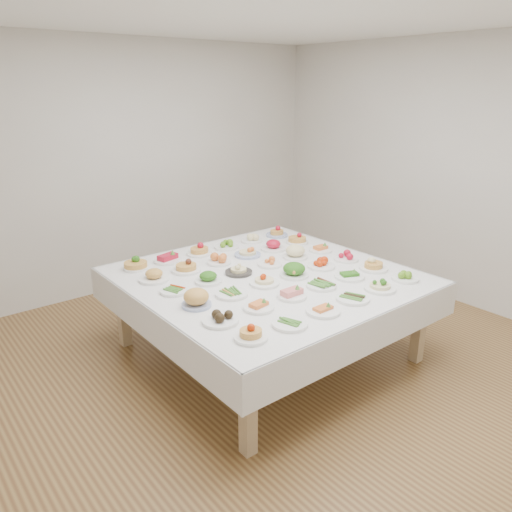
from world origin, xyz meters
TOP-DOWN VIEW (x-y plane):
  - room_envelope at (0.00, 0.00)m, footprint 5.02×5.02m
  - display_table at (0.10, 0.22)m, footprint 2.24×2.24m
  - dish_0 at (-0.72, -0.59)m, footprint 0.22×0.22m
  - dish_1 at (-0.40, -0.61)m, footprint 0.24×0.24m
  - dish_2 at (-0.07, -0.61)m, footprint 0.25×0.25m
  - dish_3 at (0.26, -0.59)m, footprint 0.25×0.25m
  - dish_4 at (0.58, -0.60)m, footprint 0.25×0.25m
  - dish_5 at (0.92, -0.59)m, footprint 0.22×0.22m
  - dish_6 at (-0.74, -0.27)m, footprint 0.25×0.25m
  - dish_7 at (-0.39, -0.27)m, footprint 0.23×0.23m
  - dish_8 at (-0.07, -0.27)m, footprint 0.23×0.23m
  - dish_9 at (0.26, -0.26)m, footprint 0.24×0.24m
  - dish_10 at (0.59, -0.27)m, footprint 0.25×0.25m
  - dish_11 at (0.91, -0.27)m, footprint 0.25×0.25m
  - dish_12 at (-0.72, 0.05)m, footprint 0.22×0.22m
  - dish_13 at (-0.40, 0.05)m, footprint 0.25×0.25m
  - dish_14 at (-0.06, 0.07)m, footprint 0.25×0.25m
  - dish_15 at (0.25, 0.05)m, footprint 0.28×0.28m
  - dish_16 at (0.59, 0.06)m, footprint 0.24×0.24m
  - dish_17 at (0.91, 0.05)m, footprint 0.22×0.22m
  - dish_18 at (-0.72, 0.38)m, footprint 0.22×0.22m
  - dish_19 at (-0.39, 0.39)m, footprint 0.22×0.22m
  - dish_20 at (-0.08, 0.40)m, footprint 0.23×0.23m
  - dish_21 at (0.26, 0.38)m, footprint 0.22×0.22m
  - dish_22 at (0.58, 0.39)m, footprint 0.23×0.23m
  - dish_23 at (0.91, 0.38)m, footprint 0.22×0.22m
  - dish_24 at (-0.72, 0.71)m, footprint 0.25×0.25m
  - dish_25 at (-0.40, 0.72)m, footprint 0.25×0.25m
  - dish_26 at (-0.06, 0.71)m, footprint 0.22×0.22m
  - dish_27 at (0.27, 0.72)m, footprint 0.25×0.25m
  - dish_28 at (0.58, 0.71)m, footprint 0.25×0.25m
  - dish_29 at (0.91, 0.72)m, footprint 0.25×0.24m
  - dish_30 at (-0.72, 1.05)m, footprint 0.21×0.21m
  - dish_31 at (-0.40, 1.05)m, footprint 0.25×0.25m
  - dish_32 at (-0.06, 1.04)m, footprint 0.26×0.25m
  - dish_33 at (0.25, 1.04)m, footprint 0.24×0.24m
  - dish_34 at (0.58, 1.05)m, footprint 0.22×0.22m
  - dish_35 at (0.92, 1.04)m, footprint 0.23×0.23m

SIDE VIEW (x-z plane):
  - display_table at x=0.10m, z-range 0.31..1.06m
  - dish_18 at x=-0.72m, z-range 0.74..0.79m
  - dish_13 at x=-0.40m, z-range 0.74..0.80m
  - dish_1 at x=-0.40m, z-range 0.75..0.80m
  - dish_3 at x=0.26m, z-range 0.75..0.80m
  - dish_9 at x=0.26m, z-range 0.75..0.81m
  - dish_7 at x=-0.39m, z-range 0.74..0.83m
  - dish_21 at x=0.26m, z-range 0.74..0.83m
  - dish_2 at x=-0.07m, z-range 0.74..0.83m
  - dish_10 at x=0.59m, z-range 0.74..0.83m
  - dish_5 at x=0.92m, z-range 0.74..0.83m
  - dish_23 at x=0.91m, z-range 0.74..0.83m
  - dish_8 at x=-0.07m, z-range 0.74..0.84m
  - dish_17 at x=0.91m, z-range 0.74..0.84m
  - dish_16 at x=0.59m, z-range 0.74..0.84m
  - dish_34 at x=0.58m, z-range 0.74..0.84m
  - dish_33 at x=0.25m, z-range 0.74..0.85m
  - dish_26 at x=-0.06m, z-range 0.75..0.85m
  - dish_31 at x=-0.40m, z-range 0.74..0.86m
  - dish_20 at x=-0.08m, z-range 0.74..0.86m
  - dish_0 at x=-0.72m, z-range 0.74..0.86m
  - dish_6 at x=-0.74m, z-range 0.75..0.86m
  - dish_19 at x=-0.39m, z-range 0.75..0.87m
  - dish_28 at x=0.58m, z-range 0.74..0.87m
  - dish_24 at x=-0.72m, z-range 0.74..0.87m
  - dish_4 at x=0.58m, z-range 0.74..0.87m
  - dish_12 at x=-0.72m, z-range 0.75..0.87m
  - dish_35 at x=0.92m, z-range 0.74..0.88m
  - dish_11 at x=0.91m, z-range 0.74..0.88m
  - dish_14 at x=-0.06m, z-range 0.75..0.88m
  - dish_30 at x=-0.72m, z-range 0.75..0.89m
  - dish_27 at x=0.27m, z-range 0.75..0.89m
  - dish_29 at x=0.91m, z-range 0.75..0.89m
  - dish_32 at x=-0.06m, z-range 0.75..0.89m
  - dish_22 at x=0.58m, z-range 0.75..0.89m
  - dish_25 at x=-0.40m, z-range 0.75..0.90m
  - dish_15 at x=0.25m, z-range 0.75..0.90m
  - room_envelope at x=0.00m, z-range 0.43..3.24m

